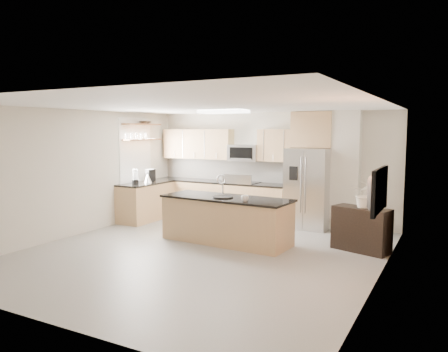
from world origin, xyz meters
The scene contains 27 objects.
floor centered at (0.00, 0.00, 0.00)m, with size 6.50×6.50×0.00m, color gray.
ceiling centered at (0.00, 0.00, 2.60)m, with size 6.00×6.50×0.02m, color white.
wall_back centered at (0.00, 3.25, 1.30)m, with size 6.00×0.02×2.60m, color beige.
wall_front centered at (0.00, -3.25, 1.30)m, with size 6.00×0.02×2.60m, color beige.
wall_left centered at (-3.00, 0.00, 1.30)m, with size 0.02×6.50×2.60m, color beige.
wall_right centered at (3.00, 0.00, 1.30)m, with size 0.02×6.50×2.60m, color beige.
back_counter centered at (-1.23, 2.93, 0.47)m, with size 3.55×0.66×1.44m.
left_counter centered at (-2.67, 1.85, 0.46)m, with size 0.66×1.50×0.92m.
range centered at (-0.60, 2.92, 0.47)m, with size 0.76×0.64×1.14m.
upper_cabinets centered at (-1.30, 3.09, 1.83)m, with size 3.50×0.33×0.75m.
microwave centered at (-0.60, 3.04, 1.63)m, with size 0.76×0.40×0.40m.
refrigerator centered at (1.06, 2.87, 0.89)m, with size 0.92×0.78×1.78m.
partition_column centered at (1.82, 3.10, 1.30)m, with size 0.60×0.30×2.60m, color beige.
window centered at (-2.98, 1.85, 1.65)m, with size 0.04×1.15×1.65m.
shelf_lower centered at (-2.85, 1.95, 1.95)m, with size 0.30×1.20×0.04m, color #925B3A.
shelf_upper centered at (-2.85, 1.95, 2.32)m, with size 0.30×1.20×0.04m, color #925B3A.
ceiling_fixture centered at (-0.40, 1.60, 2.56)m, with size 1.00×0.50×0.06m, color white.
island centered at (0.04, 0.90, 0.45)m, with size 2.62×1.09×1.31m.
credenza centered at (2.48, 1.48, 0.40)m, with size 1.00×0.42×0.80m, color black.
cup centered at (0.57, 0.62, 0.94)m, with size 0.14×0.14×0.11m, color white.
platter centered at (0.00, 0.83, 0.90)m, with size 0.41×0.41×0.02m, color black.
blender centered at (-2.68, 1.47, 1.07)m, with size 0.15×0.15×0.36m.
kettle centered at (-2.63, 1.87, 1.03)m, with size 0.20×0.20×0.25m.
coffee_maker centered at (-2.69, 2.07, 1.06)m, with size 0.22×0.24×0.30m.
bowl centered at (-2.85, 2.10, 2.38)m, with size 0.36×0.36×0.09m, color silver.
flower_vase centered at (2.54, 1.45, 1.17)m, with size 0.67×0.58×0.74m, color silver.
television centered at (2.91, -0.20, 1.35)m, with size 1.08×0.14×0.62m, color black.
Camera 1 is at (3.94, -6.48, 2.18)m, focal length 35.00 mm.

